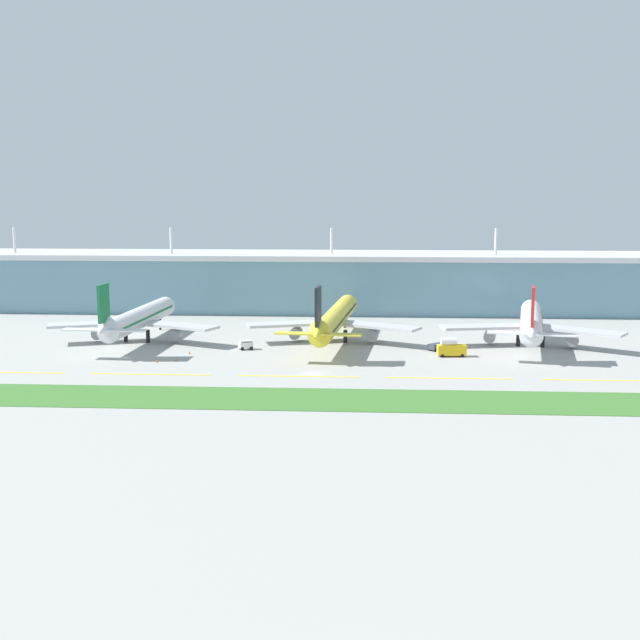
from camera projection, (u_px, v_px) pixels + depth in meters
ground_plane at (313, 374)px, 181.47m from camera, size 600.00×600.00×0.00m
terminal_building at (332, 281)px, 279.68m from camera, size 288.00×34.00×29.54m
airliner_near at (138, 319)px, 220.66m from camera, size 48.74×59.01×18.90m
airliner_middle at (335, 319)px, 220.55m from camera, size 48.59×70.20×18.90m
airliner_far at (531, 322)px, 214.39m from camera, size 47.86×58.23×18.90m
taxiway_stripe_west at (6, 372)px, 182.50m from camera, size 28.00×0.70×0.04m
taxiway_stripe_mid_west at (150, 374)px, 180.52m from camera, size 28.00×0.70×0.04m
taxiway_stripe_centre at (299, 376)px, 178.54m from camera, size 28.00×0.70×0.04m
taxiway_stripe_mid_east at (450, 378)px, 176.57m from camera, size 28.00×0.70×0.04m
taxiway_stripe_east at (605, 380)px, 174.59m from camera, size 28.00×0.70×0.04m
grass_verge at (305, 399)px, 158.38m from camera, size 300.00×18.00×0.10m
fuel_truck at (451, 348)px, 200.28m from camera, size 7.41×3.24×4.95m
pushback_tug at (437, 346)px, 208.43m from camera, size 4.91×4.68×1.85m
baggage_cart at (246, 345)px, 209.52m from camera, size 4.02×3.31×2.48m
safety_cone_left_wingtip at (157, 361)px, 193.40m from camera, size 0.56×0.56×0.70m
safety_cone_nose_front at (190, 352)px, 204.16m from camera, size 0.56×0.56×0.70m
safety_cone_right_wingtip at (176, 360)px, 195.35m from camera, size 0.56×0.56×0.70m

